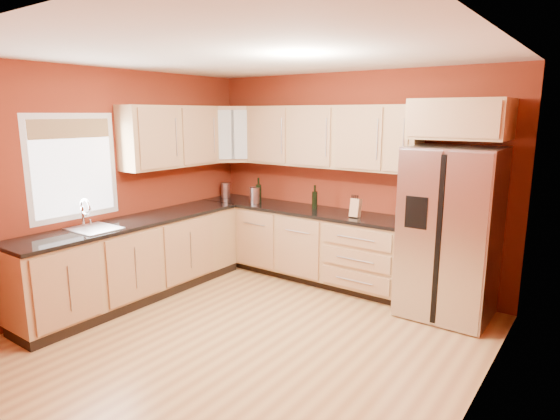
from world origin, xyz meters
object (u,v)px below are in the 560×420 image
canister_left (226,190)px  wine_bottle_a (315,197)px  knife_block (356,208)px  refrigerator (450,233)px  soap_dispenser (399,212)px

canister_left → wine_bottle_a: bearing=1.2°
canister_left → knife_block: knife_block is taller
refrigerator → soap_dispenser: size_ratio=9.01×
soap_dispenser → canister_left: bearing=-179.2°
canister_left → soap_dispenser: size_ratio=1.06×
refrigerator → soap_dispenser: (-0.61, 0.12, 0.13)m
wine_bottle_a → soap_dispenser: bearing=0.3°
soap_dispenser → knife_block: bearing=-165.5°
refrigerator → canister_left: size_ratio=8.48×
wine_bottle_a → knife_block: wine_bottle_a is taller
knife_block → soap_dispenser: bearing=10.5°
wine_bottle_a → soap_dispenser: 1.11m
wine_bottle_a → knife_block: (0.63, -0.12, -0.05)m
canister_left → knife_block: 2.11m
refrigerator → canister_left: 3.20m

